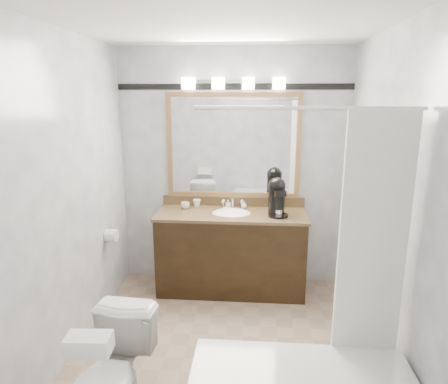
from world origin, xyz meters
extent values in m
cube|color=gray|center=(0.00, 0.00, -0.01)|extent=(2.40, 2.60, 0.01)
cube|color=white|center=(0.00, 0.00, 2.50)|extent=(2.40, 2.60, 0.01)
cube|color=silver|center=(0.00, 1.30, 1.25)|extent=(2.40, 0.01, 2.50)
cube|color=silver|center=(0.00, -1.30, 1.25)|extent=(2.40, 0.01, 2.50)
cube|color=silver|center=(-1.20, 0.00, 1.25)|extent=(0.01, 2.60, 2.50)
cube|color=silver|center=(1.20, 0.00, 1.25)|extent=(0.01, 2.60, 2.50)
cube|color=black|center=(0.00, 1.01, 0.41)|extent=(1.50, 0.55, 0.82)
cube|color=olive|center=(0.00, 1.01, 0.83)|extent=(1.53, 0.58, 0.03)
cube|color=olive|center=(0.00, 1.29, 0.90)|extent=(1.53, 0.03, 0.10)
ellipsoid|color=white|center=(0.00, 1.01, 0.82)|extent=(0.44, 0.34, 0.14)
cube|color=#A47A4A|center=(0.00, 1.28, 2.02)|extent=(1.40, 0.04, 0.05)
cube|color=#A47A4A|center=(0.00, 1.28, 0.97)|extent=(1.40, 0.04, 0.05)
cube|color=#A47A4A|center=(-0.68, 1.28, 1.50)|extent=(0.05, 0.04, 1.00)
cube|color=#A47A4A|center=(0.68, 1.28, 1.50)|extent=(0.05, 0.04, 1.00)
cube|color=white|center=(0.00, 1.29, 1.50)|extent=(1.30, 0.01, 1.00)
cube|color=silver|center=(0.00, 1.27, 2.15)|extent=(0.90, 0.05, 0.03)
cube|color=white|center=(-0.45, 1.22, 2.13)|extent=(0.12, 0.12, 0.12)
cube|color=white|center=(-0.15, 1.22, 2.13)|extent=(0.12, 0.12, 0.12)
cube|color=white|center=(0.15, 1.22, 2.13)|extent=(0.12, 0.12, 0.12)
cube|color=white|center=(0.45, 1.22, 2.13)|extent=(0.12, 0.12, 0.12)
cube|color=black|center=(0.00, 1.29, 2.10)|extent=(2.40, 0.01, 0.06)
cylinder|color=silver|center=(0.53, -0.54, 1.95)|extent=(1.30, 0.02, 0.02)
cube|color=white|center=(0.95, -0.55, 1.18)|extent=(0.40, 0.04, 1.55)
cylinder|color=white|center=(-1.14, 0.66, 0.70)|extent=(0.11, 0.12, 0.12)
imported|color=white|center=(-0.61, -0.89, 0.36)|extent=(0.46, 0.74, 0.72)
cube|color=white|center=(-0.61, -1.12, 0.77)|extent=(0.24, 0.14, 0.10)
cylinder|color=black|center=(0.47, 0.93, 0.86)|extent=(0.20, 0.20, 0.02)
cylinder|color=black|center=(0.45, 0.99, 1.00)|extent=(0.16, 0.16, 0.28)
sphere|color=black|center=(0.45, 0.99, 1.14)|extent=(0.17, 0.17, 0.17)
cube|color=black|center=(0.47, 0.91, 1.10)|extent=(0.13, 0.13, 0.05)
cylinder|color=silver|center=(0.47, 0.91, 0.89)|extent=(0.07, 0.07, 0.07)
imported|color=white|center=(-0.50, 1.13, 0.89)|extent=(0.09, 0.09, 0.07)
imported|color=white|center=(-0.39, 1.22, 0.89)|extent=(0.09, 0.09, 0.08)
imported|color=white|center=(-0.04, 1.17, 0.90)|extent=(0.06, 0.06, 0.10)
imported|color=white|center=(0.13, 1.19, 0.89)|extent=(0.06, 0.06, 0.07)
cube|color=beige|center=(-0.06, 1.13, 0.86)|extent=(0.08, 0.06, 0.02)
camera|label=1|loc=(0.24, -2.88, 2.03)|focal=32.00mm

